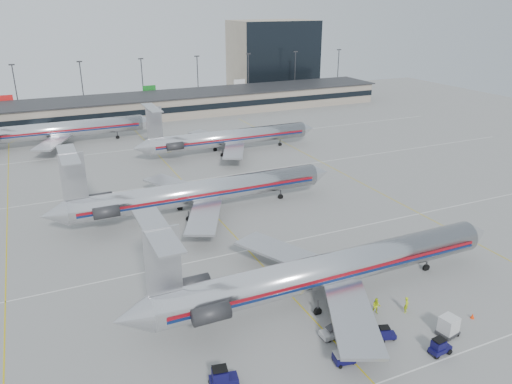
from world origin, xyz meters
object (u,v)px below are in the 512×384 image
jet_foreground (323,270)px  jet_second_row (196,192)px  tug_center (385,334)px  uld_container (448,326)px  belt_loader (339,330)px

jet_foreground → jet_second_row: (-5.37, 29.31, -0.05)m
jet_second_row → tug_center: bearing=-79.5°
jet_second_row → tug_center: (7.13, -38.33, -2.86)m
tug_center → jet_foreground: bearing=118.2°
tug_center → uld_container: size_ratio=0.96×
jet_second_row → belt_loader: bearing=-84.6°
jet_foreground → jet_second_row: bearing=100.4°
uld_container → belt_loader: (-10.11, 4.58, -0.43)m
uld_container → belt_loader: 11.11m
tug_center → belt_loader: 4.57m
jet_foreground → tug_center: bearing=-79.0°
jet_second_row → belt_loader: jet_second_row is taller
tug_center → belt_loader: belt_loader is taller
jet_second_row → belt_loader: 36.04m
uld_container → belt_loader: bearing=145.2°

